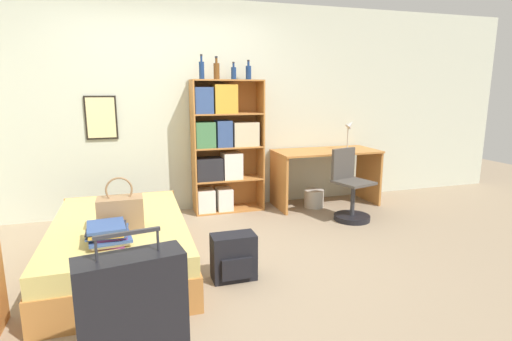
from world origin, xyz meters
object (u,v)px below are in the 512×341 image
bottle_brown (217,71)px  bottle_blue (248,72)px  book_stack_on_bed (109,234)px  backpack (234,257)px  bottle_green (202,70)px  desk (326,166)px  desk_chair (350,197)px  waste_bin (314,198)px  bottle_clear (234,73)px  suitcase (133,317)px  desk_lamp (350,129)px  handbag (121,212)px  bed (120,244)px  bookcase (222,146)px

bottle_brown → bottle_blue: bearing=4.6°
book_stack_on_bed → backpack: book_stack_on_bed is taller
book_stack_on_bed → bottle_green: bottle_green is taller
bottle_blue → backpack: bottle_blue is taller
desk → desk_chair: size_ratio=1.62×
waste_bin → bottle_clear: bearing=165.4°
desk_chair → bottle_brown: bearing=150.0°
waste_bin → bottle_green: bearing=171.5°
suitcase → desk_lamp: size_ratio=2.05×
handbag → desk: size_ratio=0.31×
bottle_green → bottle_brown: 0.18m
bottle_green → desk_lamp: bearing=-4.5°
bottle_green → desk_chair: bearing=-26.4°
book_stack_on_bed → desk_lamp: 3.47m
bottle_clear → bottle_green: bearing=-172.5°
desk → desk_chair: bearing=-89.9°
bottle_blue → waste_bin: bearing=-17.8°
bottle_clear → bottle_blue: 0.19m
handbag → bottle_blue: 2.52m
bed → waste_bin: 2.66m
handbag → desk_lamp: desk_lamp is taller
bed → bottle_green: bearing=53.8°
bed → desk_chair: desk_chair is taller
bottle_green → desk_lamp: 2.08m
bookcase → bottle_green: 0.94m
book_stack_on_bed → desk_lamp: (2.97, 1.70, 0.52)m
handbag → bottle_brown: bearing=53.8°
bottle_clear → desk_lamp: (1.53, -0.21, -0.72)m
suitcase → bed: bearing=93.9°
bed → handbag: (0.03, -0.19, 0.35)m
bottle_clear → handbag: bearing=-130.5°
handbag → bottle_clear: 2.40m
desk_lamp → bottle_clear: bearing=172.3°
bed → handbag: handbag is taller
desk → waste_bin: (-0.19, -0.06, -0.41)m
handbag → bookcase: bearing=52.4°
bookcase → bottle_blue: 0.97m
handbag → backpack: handbag is taller
handbag → bottle_blue: bottle_blue is taller
backpack → waste_bin: (1.51, 1.66, -0.07)m
bed → book_stack_on_bed: (-0.06, -0.51, 0.28)m
backpack → waste_bin: 2.25m
bottle_green → waste_bin: bottle_green is taller
book_stack_on_bed → desk_chair: (2.64, 1.06, -0.21)m
book_stack_on_bed → suitcase: suitcase is taller
bed → handbag: 0.40m
desk → bed: bearing=-155.0°
bottle_green → bottle_brown: size_ratio=1.07×
bed → backpack: size_ratio=4.97×
bottle_brown → desk_chair: bottle_brown is taller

